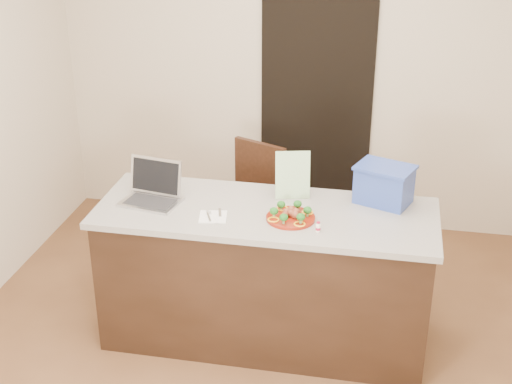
% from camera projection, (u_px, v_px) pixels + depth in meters
% --- Properties ---
extents(ground, '(4.00, 4.00, 0.00)m').
position_uv_depth(ground, '(258.00, 359.00, 4.46)').
color(ground, brown).
rests_on(ground, ground).
extents(room_shell, '(4.00, 4.00, 4.00)m').
position_uv_depth(room_shell, '(258.00, 113.00, 3.77)').
color(room_shell, white).
rests_on(room_shell, ground).
extents(doorway, '(0.90, 0.02, 2.00)m').
position_uv_depth(doorway, '(316.00, 109.00, 5.78)').
color(doorway, black).
rests_on(doorway, ground).
extents(island, '(2.06, 0.76, 0.92)m').
position_uv_depth(island, '(265.00, 275.00, 4.49)').
color(island, black).
rests_on(island, ground).
extents(plate, '(0.29, 0.29, 0.02)m').
position_uv_depth(plate, '(291.00, 217.00, 4.18)').
color(plate, maroon).
rests_on(plate, island).
extents(meatballs, '(0.11, 0.10, 0.04)m').
position_uv_depth(meatballs, '(291.00, 213.00, 4.17)').
color(meatballs, brown).
rests_on(meatballs, plate).
extents(broccoli, '(0.24, 0.24, 0.04)m').
position_uv_depth(broccoli, '(291.00, 211.00, 4.16)').
color(broccoli, '#144C14').
rests_on(broccoli, plate).
extents(pepper_rings, '(0.25, 0.25, 0.01)m').
position_uv_depth(pepper_rings, '(291.00, 216.00, 4.18)').
color(pepper_rings, '#FFAE1A').
rests_on(pepper_rings, plate).
extents(napkin, '(0.19, 0.19, 0.01)m').
position_uv_depth(napkin, '(213.00, 217.00, 4.21)').
color(napkin, white).
rests_on(napkin, island).
extents(fork, '(0.06, 0.14, 0.00)m').
position_uv_depth(fork, '(210.00, 215.00, 4.21)').
color(fork, '#AAABAE').
rests_on(fork, napkin).
extents(knife, '(0.04, 0.19, 0.01)m').
position_uv_depth(knife, '(217.00, 217.00, 4.18)').
color(knife, white).
rests_on(knife, napkin).
extents(yogurt_bottle, '(0.03, 0.03, 0.06)m').
position_uv_depth(yogurt_bottle, '(318.00, 228.00, 4.03)').
color(yogurt_bottle, white).
rests_on(yogurt_bottle, island).
extents(laptop, '(0.38, 0.33, 0.25)m').
position_uv_depth(laptop, '(153.00, 190.00, 4.40)').
color(laptop, '#B5B5BA').
rests_on(laptop, island).
extents(leaflet, '(0.22, 0.09, 0.30)m').
position_uv_depth(leaflet, '(293.00, 175.00, 4.39)').
color(leaflet, white).
rests_on(leaflet, island).
extents(blue_box, '(0.40, 0.35, 0.24)m').
position_uv_depth(blue_box, '(384.00, 184.00, 4.34)').
color(blue_box, '#2B439B').
rests_on(blue_box, island).
extents(chair, '(0.57, 0.59, 0.98)m').
position_uv_depth(chair, '(257.00, 201.00, 5.24)').
color(chair, '#381C10').
rests_on(chair, ground).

